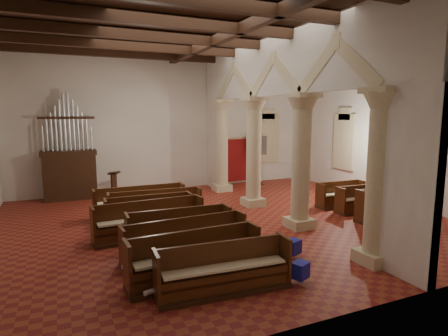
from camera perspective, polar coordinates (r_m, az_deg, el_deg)
floor at (r=12.28m, az=0.32°, el=-8.16°), size 14.00×14.00×0.00m
ceiling at (r=12.03m, az=0.34°, el=20.40°), size 14.00×14.00×0.00m
wall_back at (r=17.42m, az=-7.82°, el=6.71°), size 14.00×0.02×6.00m
wall_front at (r=6.77m, az=21.61°, el=3.50°), size 14.00×0.02×6.00m
wall_right at (r=15.97m, az=24.04°, el=5.90°), size 0.02×12.00×6.00m
ceiling_beams at (r=11.99m, az=0.34°, el=19.55°), size 13.80×11.80×0.30m
arcade at (r=12.61m, az=7.90°, el=8.61°), size 0.90×11.90×6.00m
window_right_a at (r=15.04m, az=28.02°, el=2.46°), size 0.03×1.00×2.20m
window_right_b at (r=17.78m, az=17.87°, el=3.83°), size 0.03×1.00×2.20m
window_back at (r=19.43m, az=6.60°, el=4.54°), size 1.00×0.03×2.20m
pipe_organ at (r=16.38m, az=-22.50°, el=0.31°), size 2.10×0.85×4.40m
lectern at (r=16.33m, az=-16.42°, el=-2.65°), size 0.51×0.53×1.11m
dossal_curtain at (r=18.77m, az=2.69°, el=1.28°), size 1.80×0.07×2.17m
processional_banner at (r=18.42m, az=5.64°, el=0.03°), size 0.59×0.75×2.56m
hymnal_box_a at (r=8.22m, az=11.56°, el=-15.00°), size 0.42×0.38×0.34m
hymnal_box_b at (r=9.47m, az=10.49°, el=-11.69°), size 0.42×0.39×0.35m
hymnal_box_c at (r=10.98m, az=1.90°, el=-8.67°), size 0.44×0.40×0.36m
tube_heater_a at (r=7.74m, az=-8.70°, el=-17.34°), size 0.97×0.38×0.10m
tube_heater_b at (r=8.82m, az=-12.38°, el=-14.11°), size 0.90×0.10×0.09m
nave_pew_0 at (r=7.65m, az=0.02°, el=-16.17°), size 2.76×0.83×0.99m
nave_pew_1 at (r=8.11m, az=-4.46°, el=-14.51°), size 2.88×0.83×1.06m
nave_pew_2 at (r=9.27m, az=-5.84°, el=-11.71°), size 3.12×0.86×0.99m
nave_pew_3 at (r=9.82m, az=-6.79°, el=-10.37°), size 2.69×0.80×1.07m
nave_pew_4 at (r=10.89m, az=-11.28°, el=-8.61°), size 3.14×0.90×1.06m
nave_pew_5 at (r=11.72m, az=-11.27°, el=-7.43°), size 2.63×0.71×1.02m
nave_pew_6 at (r=12.65m, az=-10.36°, el=-6.30°), size 3.07×0.83×0.98m
nave_pew_7 at (r=13.19m, az=-12.65°, el=-5.69°), size 3.06×0.69×1.02m
aisle_pew_0 at (r=13.27m, az=23.12°, el=-5.93°), size 1.87×0.74×1.09m
aisle_pew_1 at (r=14.11m, az=19.77°, el=-5.11°), size 1.67×0.70×0.95m
aisle_pew_2 at (r=14.76m, az=17.38°, el=-4.43°), size 1.95×0.66×0.95m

